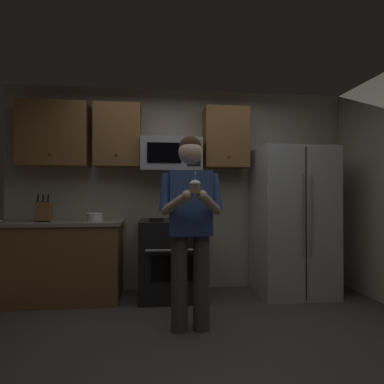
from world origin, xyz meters
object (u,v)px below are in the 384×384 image
(microwave, at_px, (171,155))
(person, at_px, (191,220))
(cupcake, at_px, (195,186))
(refrigerator, at_px, (292,221))
(bowl_large_white, at_px, (95,217))
(knife_block, at_px, (44,212))
(oven_range, at_px, (171,258))

(microwave, relative_size, person, 0.42)
(person, xyz_separation_m, cupcake, (0.00, -0.33, 0.30))
(microwave, height_order, cupcake, microwave)
(microwave, bearing_deg, cupcake, -85.17)
(refrigerator, distance_m, bowl_large_white, 2.40)
(refrigerator, bearing_deg, cupcake, -137.47)
(knife_block, xyz_separation_m, bowl_large_white, (0.56, 0.06, -0.07))
(refrigerator, bearing_deg, person, -145.82)
(oven_range, distance_m, refrigerator, 1.56)
(knife_block, height_order, cupcake, cupcake)
(oven_range, bearing_deg, knife_block, -178.85)
(bowl_large_white, bearing_deg, knife_block, -174.01)
(refrigerator, relative_size, knife_block, 5.63)
(microwave, distance_m, bowl_large_white, 1.18)
(microwave, relative_size, knife_block, 2.31)
(bowl_large_white, bearing_deg, microwave, 5.71)
(refrigerator, height_order, knife_block, refrigerator)
(oven_range, xyz_separation_m, bowl_large_white, (-0.90, 0.03, 0.51))
(refrigerator, distance_m, knife_block, 2.96)
(microwave, xyz_separation_m, bowl_large_white, (-0.90, -0.09, -0.75))
(microwave, bearing_deg, refrigerator, -6.03)
(oven_range, relative_size, refrigerator, 0.52)
(oven_range, bearing_deg, refrigerator, -1.50)
(refrigerator, distance_m, cupcake, 1.91)
(microwave, distance_m, cupcake, 1.49)
(refrigerator, height_order, person, refrigerator)
(microwave, bearing_deg, oven_range, -90.02)
(microwave, height_order, knife_block, microwave)
(refrigerator, height_order, bowl_large_white, refrigerator)
(microwave, bearing_deg, knife_block, -174.19)
(refrigerator, xyz_separation_m, cupcake, (-1.38, -1.27, 0.39))
(oven_range, distance_m, bowl_large_white, 1.03)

